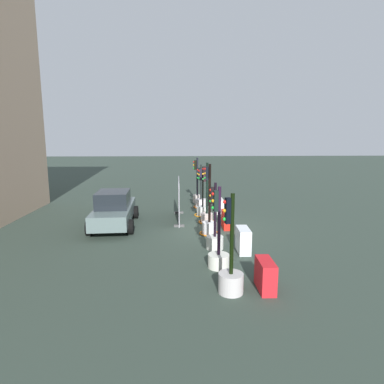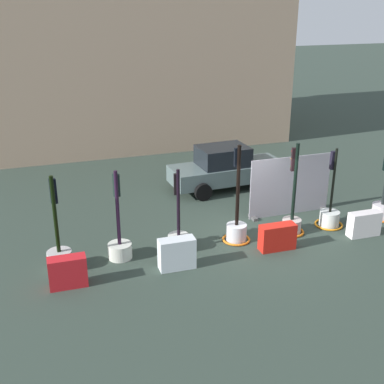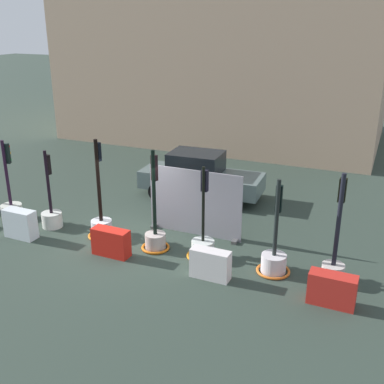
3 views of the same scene
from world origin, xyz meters
TOP-DOWN VIEW (x-y plane):
  - ground_plane at (0.00, 0.00)m, footprint 120.00×120.00m
  - traffic_light_1 at (-4.55, 0.14)m, footprint 0.70×0.70m
  - traffic_light_2 at (-2.78, 0.05)m, footprint 0.65×0.65m
  - traffic_light_3 at (-0.88, 0.07)m, footprint 0.88×0.88m
  - traffic_light_4 at (1.03, 0.01)m, footprint 0.84×0.84m
  - traffic_light_5 at (2.50, 0.10)m, footprint 0.94×0.94m
  - traffic_light_6 at (4.56, 0.05)m, footprint 0.91×0.91m
  - traffic_light_7 at (6.08, 0.18)m, footprint 0.59×0.59m
  - construction_barrier_1 at (-3.15, -0.97)m, footprint 1.03×0.44m
  - construction_barrier_2 at (0.06, -0.86)m, footprint 1.11×0.43m
  - construction_barrier_3 at (3.12, -0.91)m, footprint 1.06×0.40m
  - construction_barrier_4 at (6.20, -0.90)m, footprint 1.11×0.45m
  - car_grey_saloon at (0.57, 4.50)m, footprint 4.65×2.20m
  - building_main_facade at (-1.99, 14.44)m, footprint 17.40×9.62m
  - site_fence_panel at (1.70, 1.39)m, footprint 3.04×0.50m

SIDE VIEW (x-z plane):
  - ground_plane at x=0.00m, z-range 0.00..0.00m
  - construction_barrier_4 at x=6.20m, z-range 0.00..0.80m
  - construction_barrier_3 at x=3.12m, z-range 0.00..0.80m
  - construction_barrier_2 at x=0.06m, z-range 0.00..0.80m
  - traffic_light_5 at x=2.50m, z-range -0.94..1.75m
  - traffic_light_6 at x=4.56m, z-range -0.90..1.73m
  - construction_barrier_1 at x=-3.15m, z-range 0.00..0.90m
  - traffic_light_2 at x=-2.78m, z-range -0.82..1.74m
  - traffic_light_1 at x=-4.55m, z-range -0.85..1.84m
  - traffic_light_3 at x=-0.88m, z-range -1.06..2.05m
  - traffic_light_4 at x=1.03m, z-range -0.99..2.02m
  - traffic_light_7 at x=6.08m, z-range -0.82..2.13m
  - car_grey_saloon at x=0.57m, z-range -0.04..1.70m
  - site_fence_panel at x=1.70m, z-range -0.06..2.05m
  - building_main_facade at x=-1.99m, z-range 0.03..14.39m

